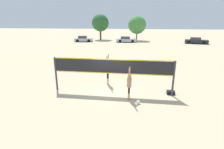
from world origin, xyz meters
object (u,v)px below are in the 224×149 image
object	(u,v)px
gear_bag	(171,92)
tree_left_cluster	(137,25)
tree_right_cluster	(100,23)
parked_car_near	(196,41)
player_blocker	(108,69)
volleyball	(138,102)
player_spiker	(129,83)
parked_car_mid	(83,39)
volleyball_net	(112,69)
parked_car_far	(126,40)

from	to	relation	value
gear_bag	tree_left_cluster	world-z (taller)	tree_left_cluster
tree_left_cluster	tree_right_cluster	size ratio (longest dim) A/B	0.93
tree_left_cluster	gear_bag	bearing A→B (deg)	-85.64
tree_right_cluster	parked_car_near	bearing A→B (deg)	-14.05
player_blocker	volleyball	distance (m)	3.96
tree_left_cluster	tree_right_cluster	bearing A→B (deg)	175.28
volleyball	tree_right_cluster	xyz separation A→B (m)	(-9.76, 36.12, 4.09)
player_spiker	parked_car_mid	world-z (taller)	player_spiker
parked_car_mid	tree_left_cluster	world-z (taller)	tree_left_cluster
volleyball_net	volleyball	distance (m)	2.77
gear_bag	parked_car_mid	bearing A→B (deg)	117.19
parked_car_near	gear_bag	bearing A→B (deg)	-96.26
player_spiker	parked_car_near	bearing A→B (deg)	-23.15
volleyball_net	tree_right_cluster	distance (m)	35.63
volleyball_net	parked_car_far	bearing A→B (deg)	92.01
parked_car_mid	tree_left_cluster	size ratio (longest dim) A/B	0.74
player_blocker	volleyball_net	bearing A→B (deg)	19.55
volleyball_net	parked_car_mid	bearing A→B (deg)	110.58
player_spiker	parked_car_far	distance (m)	30.72
player_blocker	volleyball	world-z (taller)	player_blocker
gear_bag	parked_car_near	world-z (taller)	parked_car_near
player_blocker	tree_right_cluster	size ratio (longest dim) A/B	0.36
player_blocker	tree_left_cluster	bearing A→B (deg)	176.66
player_spiker	gear_bag	size ratio (longest dim) A/B	4.02
tree_left_cluster	volleyball_net	bearing A→B (deg)	-92.27
volleyball_net	gear_bag	distance (m)	4.20
volleyball_net	parked_car_near	distance (m)	32.34
parked_car_mid	volleyball	bearing A→B (deg)	-76.33
gear_bag	tree_right_cluster	world-z (taller)	tree_right_cluster
volleyball_net	parked_car_near	bearing A→B (deg)	64.27
volleyball	parked_car_far	bearing A→B (deg)	95.15
volleyball_net	tree_right_cluster	size ratio (longest dim) A/B	1.25
player_spiker	tree_right_cluster	bearing A→B (deg)	14.46
player_blocker	parked_car_mid	size ratio (longest dim) A/B	0.52
player_blocker	parked_car_near	distance (m)	31.21
parked_car_far	gear_bag	bearing A→B (deg)	-87.02
parked_car_mid	tree_right_cluster	bearing A→B (deg)	52.23
tree_left_cluster	tree_right_cluster	distance (m)	9.38
player_spiker	gear_bag	distance (m)	3.12
volleyball_net	tree_left_cluster	xyz separation A→B (m)	(1.34, 33.86, 2.12)
player_spiker	tree_right_cluster	distance (m)	36.87
player_spiker	tree_left_cluster	size ratio (longest dim) A/B	0.34
volleyball_net	parked_car_near	xyz separation A→B (m)	(14.04, 29.12, -1.03)
player_spiker	volleyball_net	bearing A→B (deg)	51.58
parked_car_far	parked_car_mid	bearing A→B (deg)	176.13
parked_car_far	tree_right_cluster	size ratio (longest dim) A/B	0.74
parked_car_near	volleyball_net	bearing A→B (deg)	-102.65
volleyball_net	volleyball	world-z (taller)	volleyball_net
parked_car_far	tree_left_cluster	distance (m)	5.75
gear_bag	parked_car_mid	size ratio (longest dim) A/B	0.11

